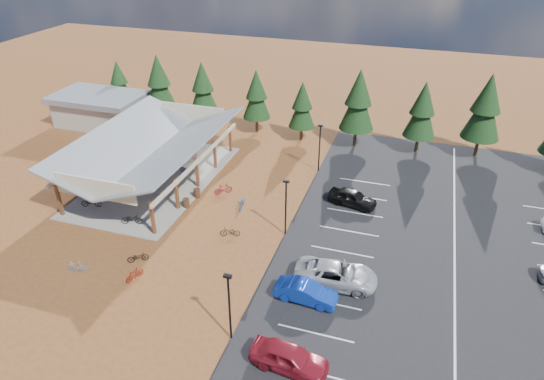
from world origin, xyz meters
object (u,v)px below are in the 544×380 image
(bike_13, at_px, (77,266))
(car_0, at_px, (289,358))
(bike_pavilion, at_px, (152,145))
(lamp_post_0, at_px, (229,303))
(bike_0, at_px, (91,202))
(lamp_post_1, at_px, (286,204))
(trash_bin_1, at_px, (197,193))
(bike_7, at_px, (188,154))
(bike_11, at_px, (135,274))
(bike_16, at_px, (230,232))
(bike_1, at_px, (144,177))
(car_1, at_px, (306,292))
(car_2, at_px, (336,274))
(bike_14, at_px, (242,203))
(lamp_post_2, at_px, (320,145))
(outbuilding, at_px, (100,109))
(bike_12, at_px, (138,257))
(car_4, at_px, (353,198))
(bike_3, at_px, (151,151))
(bike_4, at_px, (132,219))
(bike_15, at_px, (223,189))
(trash_bin_0, at_px, (186,203))
(bike_2, at_px, (146,164))
(bike_5, at_px, (158,193))
(bike_6, at_px, (177,168))

(bike_13, distance_m, car_0, 17.89)
(bike_pavilion, height_order, lamp_post_0, lamp_post_0)
(bike_pavilion, bearing_deg, bike_0, -114.54)
(lamp_post_1, height_order, bike_13, lamp_post_1)
(trash_bin_1, distance_m, bike_7, 8.31)
(bike_11, bearing_deg, bike_16, 77.65)
(bike_7, bearing_deg, bike_0, 145.61)
(bike_1, height_order, car_1, car_1)
(car_2, bearing_deg, bike_14, 48.11)
(lamp_post_2, bearing_deg, bike_0, -143.13)
(trash_bin_1, bearing_deg, bike_pavilion, 161.32)
(bike_pavilion, bearing_deg, outbuilding, 141.84)
(bike_pavilion, relative_size, bike_14, 10.16)
(bike_16, bearing_deg, car_0, 19.77)
(bike_12, bearing_deg, car_2, -116.98)
(lamp_post_1, relative_size, car_4, 1.16)
(bike_13, height_order, car_4, car_4)
(lamp_post_1, bearing_deg, bike_3, 152.15)
(bike_4, height_order, bike_11, bike_4)
(bike_15, bearing_deg, lamp_post_2, -85.34)
(bike_pavilion, distance_m, trash_bin_0, 7.26)
(outbuilding, distance_m, bike_2, 14.85)
(trash_bin_1, distance_m, car_4, 14.52)
(bike_12, bearing_deg, bike_2, -6.56)
(bike_5, bearing_deg, bike_2, 43.16)
(car_2, bearing_deg, car_1, 140.58)
(outbuilding, xyz_separation_m, bike_12, (19.25, -23.00, -1.60))
(bike_2, xyz_separation_m, bike_5, (4.31, -5.07, 0.05))
(bike_5, distance_m, bike_7, 8.44)
(bike_2, xyz_separation_m, bike_12, (7.58, -13.94, -0.11))
(bike_pavilion, bearing_deg, bike_7, 79.66)
(bike_3, bearing_deg, bike_7, -89.39)
(bike_0, xyz_separation_m, bike_14, (13.00, 4.20, -0.08))
(outbuilding, bearing_deg, bike_16, -35.63)
(bike_14, distance_m, car_2, 12.71)
(bike_3, bearing_deg, car_2, -129.63)
(bike_6, relative_size, car_1, 0.35)
(bike_0, relative_size, bike_1, 1.16)
(bike_pavilion, height_order, bike_16, bike_pavilion)
(trash_bin_0, xyz_separation_m, bike_11, (0.94, -10.16, 0.02))
(bike_6, height_order, car_0, car_0)
(lamp_post_0, xyz_separation_m, car_1, (3.62, 4.76, -2.22))
(bike_4, bearing_deg, bike_1, 6.04)
(bike_0, relative_size, car_1, 0.42)
(trash_bin_1, bearing_deg, bike_6, 135.92)
(trash_bin_0, relative_size, car_1, 0.21)
(lamp_post_0, xyz_separation_m, bike_2, (-17.33, 18.94, -2.44))
(lamp_post_1, height_order, bike_0, lamp_post_1)
(car_4, bearing_deg, bike_4, 129.22)
(bike_4, height_order, bike_7, bike_7)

